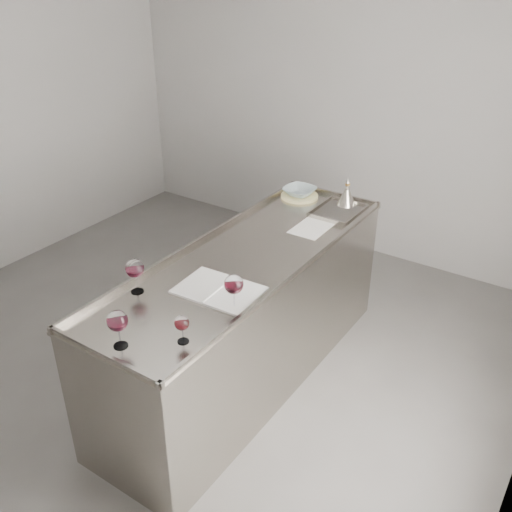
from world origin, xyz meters
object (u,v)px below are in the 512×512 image
Objects in this scene: wine_glass_middle at (117,322)px; wine_funnel at (347,197)px; ceramic_bowl at (300,191)px; notebook at (219,290)px; wine_glass_left at (135,269)px; counter at (247,318)px; wine_glass_small at (182,324)px; wine_glass_right at (234,285)px.

wine_glass_middle is 0.95× the size of wine_funnel.
notebook is at bearing -77.92° from ceramic_bowl.
wine_glass_left is at bearing 125.04° from wine_glass_middle.
counter is 0.64m from notebook.
wine_glass_right is at bearing 84.41° from wine_glass_small.
ceramic_bowl is 0.37m from wine_funnel.
wine_glass_middle reaches higher than ceramic_bowl.
notebook is 2.04× the size of ceramic_bowl.
notebook is at bearing 81.79° from wine_glass_middle.
wine_glass_middle is (0.28, -0.40, -0.00)m from wine_glass_left.
counter is 11.44× the size of wine_funnel.
wine_glass_middle is at bearing -89.55° from counter.
wine_glass_left reaches higher than ceramic_bowl.
wine_glass_middle is at bearing -84.27° from ceramic_bowl.
notebook is (0.10, -0.42, 0.47)m from counter.
wine_glass_right is at bearing -61.52° from counter.
wine_glass_left is at bearing -103.94° from wine_funnel.
wine_glass_left reaches higher than wine_glass_small.
counter is 11.80× the size of wine_glass_left.
wine_glass_small is 0.31× the size of notebook.
counter is at bearing 100.76° from notebook.
wine_glass_right is (0.55, 0.17, -0.00)m from wine_glass_left.
wine_glass_left is at bearing -148.96° from notebook.
counter is 0.84m from wine_glass_right.
counter is 12.01× the size of wine_glass_middle.
wine_glass_left is 1.38× the size of wine_glass_small.
wine_glass_middle is at bearing -101.44° from notebook.
ceramic_bowl is at bearing 87.48° from wine_glass_left.
wine_glass_small reaches higher than ceramic_bowl.
wine_funnel is at bearing 84.61° from notebook.
wine_glass_middle is at bearing -139.47° from wine_glass_small.
ceramic_bowl is at bearing 101.28° from counter.
counter is 10.21× the size of ceramic_bowl.
notebook is at bearing 105.98° from wine_glass_small.
wine_glass_small is at bearing -74.96° from counter.
wine_glass_right reaches higher than notebook.
ceramic_bowl is 1.12× the size of wine_funnel.
wine_glass_right reaches higher than wine_glass_small.
ceramic_bowl is (-0.48, 1.52, -0.10)m from wine_glass_right.
counter is at bearing -98.47° from wine_funnel.
ceramic_bowl is (-0.31, 1.43, 0.04)m from notebook.
counter is 1.15m from ceramic_bowl.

